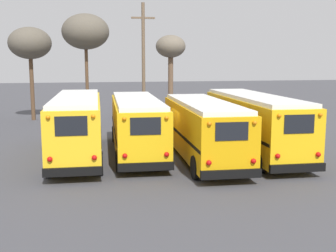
% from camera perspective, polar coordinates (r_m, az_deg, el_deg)
% --- Properties ---
extents(ground_plane, '(160.00, 160.00, 0.00)m').
position_cam_1_polar(ground_plane, '(22.61, 0.06, -4.11)').
color(ground_plane, '#424247').
extents(school_bus_0, '(2.77, 10.40, 3.25)m').
position_cam_1_polar(school_bus_0, '(22.59, -12.17, 0.27)').
color(school_bus_0, yellow).
rests_on(school_bus_0, ground).
extents(school_bus_1, '(2.91, 10.15, 3.06)m').
position_cam_1_polar(school_bus_1, '(22.97, -4.27, 0.31)').
color(school_bus_1, yellow).
rests_on(school_bus_1, ground).
extents(school_bus_2, '(2.93, 9.84, 3.04)m').
position_cam_1_polar(school_bus_2, '(21.56, 4.78, -0.26)').
color(school_bus_2, '#E5A00C').
rests_on(school_bus_2, ground).
extents(school_bus_3, '(2.89, 10.90, 3.22)m').
position_cam_1_polar(school_bus_3, '(23.56, 11.48, 0.56)').
color(school_bus_3, yellow).
rests_on(school_bus_3, ground).
extents(utility_pole, '(1.80, 0.26, 9.40)m').
position_cam_1_polar(utility_pole, '(32.74, -3.34, 8.52)').
color(utility_pole, brown).
rests_on(utility_pole, ground).
extents(bare_tree_0, '(3.75, 3.75, 8.76)m').
position_cam_1_polar(bare_tree_0, '(34.88, -11.10, 12.37)').
color(bare_tree_0, brown).
rests_on(bare_tree_0, ground).
extents(bare_tree_1, '(3.57, 3.57, 7.87)m').
position_cam_1_polar(bare_tree_1, '(37.82, -18.20, 10.52)').
color(bare_tree_1, brown).
rests_on(bare_tree_1, ground).
extents(bare_tree_2, '(2.52, 2.52, 7.21)m').
position_cam_1_polar(bare_tree_2, '(36.09, 0.36, 10.30)').
color(bare_tree_2, brown).
rests_on(bare_tree_2, ground).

